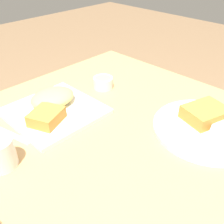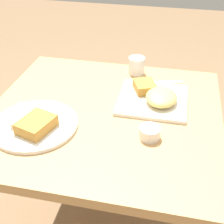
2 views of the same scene
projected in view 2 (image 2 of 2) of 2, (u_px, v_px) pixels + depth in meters
The scene contains 6 objects.
dining_table at pixel (104, 133), 1.22m from camera, with size 0.82×0.86×0.74m.
plate_square_near at pixel (155, 97), 1.21m from camera, with size 0.26×0.26×0.06m.
plate_oval_far at pixel (34, 124), 1.07m from camera, with size 0.30×0.30×0.05m.
sauce_ramekin at pixel (150, 132), 1.02m from camera, with size 0.07×0.07×0.04m.
butter_knife at pixel (161, 82), 1.34m from camera, with size 0.06×0.19×0.00m.
coffee_mug at pixel (137, 66), 1.39m from camera, with size 0.07×0.07×0.08m.
Camera 2 is at (-0.93, -0.23, 1.40)m, focal length 50.00 mm.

